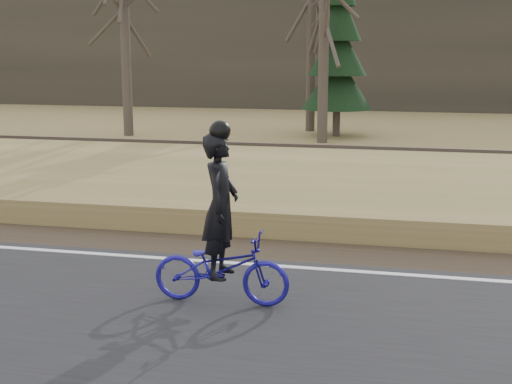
# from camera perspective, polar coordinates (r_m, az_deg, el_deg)

# --- Properties ---
(ground) EXTENTS (120.00, 120.00, 0.00)m
(ground) POSITION_cam_1_polar(r_m,az_deg,el_deg) (10.26, 19.49, -7.47)
(ground) COLOR #9C7D4F
(ground) RESTS_ON ground
(edge_line) EXTENTS (120.00, 0.12, 0.01)m
(edge_line) POSITION_cam_1_polar(r_m,az_deg,el_deg) (10.43, 19.39, -6.78)
(edge_line) COLOR silver
(edge_line) RESTS_ON road
(shoulder) EXTENTS (120.00, 1.60, 0.04)m
(shoulder) POSITION_cam_1_polar(r_m,az_deg,el_deg) (11.39, 18.84, -5.45)
(shoulder) COLOR #473A2B
(shoulder) RESTS_ON ground
(embankment) EXTENTS (120.00, 5.00, 0.44)m
(embankment) POSITION_cam_1_polar(r_m,az_deg,el_deg) (14.24, 17.72, -1.24)
(embankment) COLOR #9C7D4F
(embankment) RESTS_ON ground
(ballast) EXTENTS (120.00, 3.00, 0.45)m
(ballast) POSITION_cam_1_polar(r_m,az_deg,el_deg) (17.96, 16.77, 1.37)
(ballast) COLOR slate
(ballast) RESTS_ON ground
(railroad) EXTENTS (120.00, 2.40, 0.29)m
(railroad) POSITION_cam_1_polar(r_m,az_deg,el_deg) (17.91, 16.83, 2.32)
(railroad) COLOR black
(railroad) RESTS_ON ballast
(treeline_backdrop) EXTENTS (120.00, 4.00, 6.00)m
(treeline_backdrop) POSITION_cam_1_polar(r_m,az_deg,el_deg) (39.69, 15.00, 10.72)
(treeline_backdrop) COLOR #383328
(treeline_backdrop) RESTS_ON ground
(cyclist) EXTENTS (1.74, 0.66, 2.30)m
(cyclist) POSITION_cam_1_polar(r_m,az_deg,el_deg) (8.87, -2.81, -4.26)
(cyclist) COLOR navy
(cyclist) RESTS_ON road
(bare_tree_far_left) EXTENTS (0.36, 0.36, 8.08)m
(bare_tree_far_left) POSITION_cam_1_polar(r_m,az_deg,el_deg) (27.06, -10.44, 12.99)
(bare_tree_far_left) COLOR #4A3F36
(bare_tree_far_left) RESTS_ON ground
(bare_tree_left) EXTENTS (0.36, 0.36, 8.95)m
(bare_tree_left) POSITION_cam_1_polar(r_m,az_deg,el_deg) (28.24, 4.48, 13.95)
(bare_tree_left) COLOR #4A3F36
(bare_tree_left) RESTS_ON ground
(bare_tree_near_left) EXTENTS (0.36, 0.36, 7.17)m
(bare_tree_near_left) POSITION_cam_1_polar(r_m,az_deg,el_deg) (24.67, 5.45, 12.24)
(bare_tree_near_left) COLOR #4A3F36
(bare_tree_near_left) RESTS_ON ground
(conifer) EXTENTS (2.60, 2.60, 6.67)m
(conifer) POSITION_cam_1_polar(r_m,az_deg,el_deg) (26.63, 6.57, 11.23)
(conifer) COLOR #4A3F36
(conifer) RESTS_ON ground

